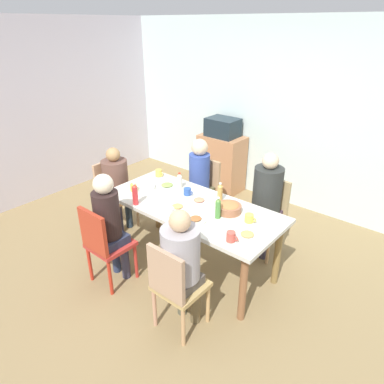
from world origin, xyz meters
name	(u,v)px	position (x,y,z in m)	size (l,w,h in m)	color
ground_plane	(192,264)	(0.00, 0.00, 0.00)	(6.95, 6.95, 0.00)	olive
wall_back	(289,116)	(0.00, 2.15, 1.30)	(6.03, 0.12, 2.60)	silver
wall_left	(39,112)	(-2.95, 0.00, 1.30)	(0.12, 4.43, 2.60)	silver
dining_table	(192,212)	(0.00, 0.00, 0.68)	(1.94, 0.86, 0.77)	beige
chair_0	(203,189)	(-0.48, 0.81, 0.51)	(0.40, 0.40, 0.90)	tan
person_0	(199,176)	(-0.48, 0.72, 0.72)	(0.30, 0.30, 1.21)	brown
chair_1	(268,212)	(0.48, 0.81, 0.51)	(0.40, 0.40, 0.90)	tan
person_1	(266,196)	(0.48, 0.72, 0.75)	(0.32, 0.32, 1.26)	#393648
chair_2	(113,191)	(-1.35, 0.00, 0.51)	(0.40, 0.40, 0.90)	tan
person_2	(116,181)	(-1.26, 0.00, 0.68)	(0.32, 0.32, 1.12)	#243444
chair_3	(104,242)	(-0.48, -0.81, 0.51)	(0.40, 0.40, 0.90)	#BA312C
person_3	(109,221)	(-0.48, -0.72, 0.72)	(0.30, 0.30, 1.23)	navy
chair_4	(175,284)	(0.48, -0.81, 0.51)	(0.40, 0.40, 0.90)	tan
person_4	(181,260)	(0.48, -0.72, 0.72)	(0.33, 0.33, 1.19)	#525241
plate_0	(199,201)	(0.02, 0.09, 0.79)	(0.22, 0.22, 0.04)	white
plate_1	(247,235)	(0.76, -0.14, 0.79)	(0.22, 0.22, 0.04)	white
plate_2	(167,186)	(-0.50, 0.15, 0.79)	(0.25, 0.25, 0.04)	white
plate_3	(196,220)	(0.24, -0.23, 0.79)	(0.21, 0.21, 0.04)	silver
plate_4	(178,207)	(-0.06, -0.16, 0.79)	(0.21, 0.21, 0.04)	silver
bowl_0	(229,208)	(0.38, 0.12, 0.82)	(0.25, 0.25, 0.10)	#9B6142
cup_0	(249,218)	(0.64, 0.09, 0.81)	(0.12, 0.08, 0.08)	#E7C54E
cup_1	(134,187)	(-0.72, -0.17, 0.82)	(0.11, 0.07, 0.09)	yellow
cup_2	(159,173)	(-0.80, 0.31, 0.82)	(0.12, 0.08, 0.09)	#E9C04D
cup_3	(231,237)	(0.69, -0.30, 0.82)	(0.12, 0.08, 0.09)	#C55143
cup_4	(187,192)	(-0.19, 0.15, 0.81)	(0.12, 0.08, 0.08)	#2E53A2
cup_5	(170,212)	(-0.01, -0.33, 0.82)	(0.13, 0.09, 0.09)	white
cup_6	(150,185)	(-0.61, -0.02, 0.82)	(0.11, 0.07, 0.10)	white
bottle_0	(218,208)	(0.37, -0.04, 0.88)	(0.05, 0.05, 0.23)	#47873A
bottle_1	(220,192)	(0.17, 0.26, 0.87)	(0.06, 0.06, 0.21)	tan
bottle_2	(135,194)	(-0.46, -0.37, 0.89)	(0.06, 0.06, 0.25)	red
bottle_3	(180,181)	(-0.37, 0.23, 0.86)	(0.06, 0.06, 0.19)	silver
side_cabinet	(221,163)	(-0.93, 1.85, 0.45)	(0.70, 0.44, 0.90)	#B37951
microwave	(223,127)	(-0.93, 1.85, 1.04)	(0.48, 0.36, 0.28)	#1C2A32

